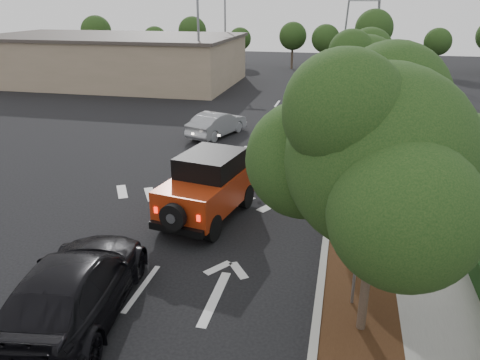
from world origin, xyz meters
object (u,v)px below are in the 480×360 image
(speed_hump_sign, at_px, (357,251))
(red_jeep, at_px, (210,185))
(black_suv_oncoming, at_px, (75,287))
(silver_suv_ahead, at_px, (282,153))

(speed_hump_sign, bearing_deg, red_jeep, 142.72)
(red_jeep, distance_m, black_suv_oncoming, 6.28)
(black_suv_oncoming, xyz_separation_m, speed_hump_sign, (6.40, 1.82, 0.77))
(silver_suv_ahead, distance_m, black_suv_oncoming, 12.14)
(silver_suv_ahead, bearing_deg, speed_hump_sign, -55.48)
(red_jeep, bearing_deg, silver_suv_ahead, 83.69)
(red_jeep, relative_size, silver_suv_ahead, 0.95)
(red_jeep, height_order, black_suv_oncoming, red_jeep)
(red_jeep, xyz_separation_m, silver_suv_ahead, (1.70, 5.63, -0.48))
(silver_suv_ahead, distance_m, speed_hump_sign, 10.42)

